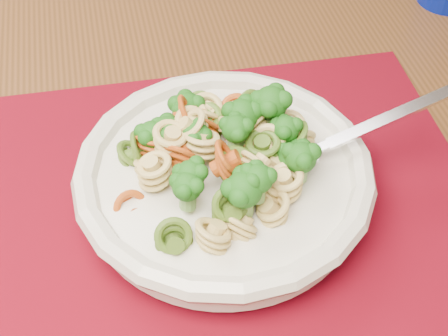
# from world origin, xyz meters

# --- Properties ---
(dining_table) EXTENTS (1.55, 1.31, 0.73)m
(dining_table) POSITION_xyz_m (0.27, 0.30, 0.63)
(dining_table) COLOR #573218
(dining_table) RESTS_ON ground
(placemat) EXTENTS (0.53, 0.48, 0.00)m
(placemat) POSITION_xyz_m (0.30, 0.19, 0.74)
(placemat) COLOR #5F040F
(placemat) RESTS_ON dining_table
(pasta_bowl) EXTENTS (0.24, 0.24, 0.05)m
(pasta_bowl) POSITION_xyz_m (0.31, 0.19, 0.77)
(pasta_bowl) COLOR beige
(pasta_bowl) RESTS_ON placemat
(pasta_broccoli_heap) EXTENTS (0.21, 0.21, 0.06)m
(pasta_broccoli_heap) POSITION_xyz_m (0.31, 0.19, 0.78)
(pasta_broccoli_heap) COLOR tan
(pasta_broccoli_heap) RESTS_ON pasta_bowl
(fork) EXTENTS (0.17, 0.10, 0.08)m
(fork) POSITION_xyz_m (0.36, 0.21, 0.78)
(fork) COLOR silver
(fork) RESTS_ON pasta_bowl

